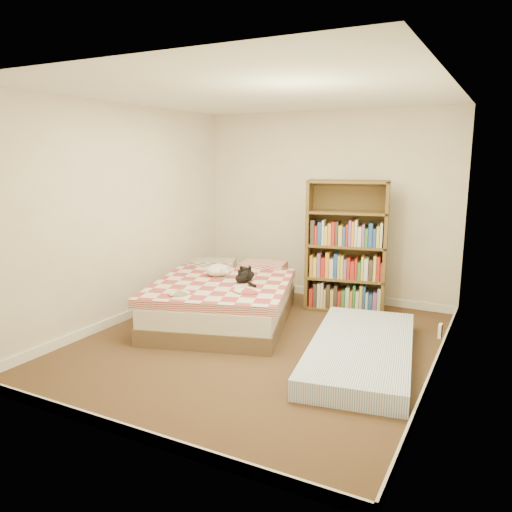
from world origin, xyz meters
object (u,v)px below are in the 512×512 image
at_px(bookshelf, 346,264).
at_px(black_cat, 246,276).
at_px(bed, 226,298).
at_px(floor_mattress, 361,351).
at_px(white_dog, 218,270).

xyz_separation_m(bookshelf, black_cat, (-0.88, -1.01, -0.03)).
bearing_deg(bookshelf, black_cat, -142.04).
bearing_deg(bed, black_cat, -14.18).
bearing_deg(bookshelf, bed, -149.23).
bearing_deg(black_cat, bookshelf, 24.36).
height_order(floor_mattress, black_cat, black_cat).
distance_m(bed, bookshelf, 1.57).
height_order(bookshelf, white_dog, bookshelf).
distance_m(black_cat, white_dog, 0.42).
distance_m(floor_mattress, white_dog, 2.06).
bearing_deg(white_dog, floor_mattress, -41.82).
xyz_separation_m(bed, white_dog, (-0.15, 0.06, 0.32)).
bearing_deg(bookshelf, white_dog, -154.43).
bearing_deg(floor_mattress, bookshelf, 103.43).
distance_m(bed, floor_mattress, 1.85).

